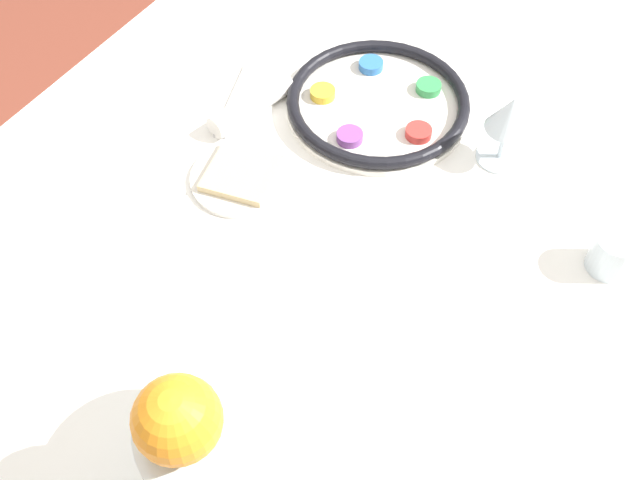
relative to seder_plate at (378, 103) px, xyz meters
The scene contains 10 objects.
ground_plane 0.75m from the seder_plate, 10.83° to the left, with size 8.00×8.00×0.00m, color brown.
dining_table 0.42m from the seder_plate, 10.83° to the left, with size 1.53×1.07×0.71m.
seder_plate is the anchor object (origin of this frame).
wine_glass 0.22m from the seder_plate, 90.76° to the left, with size 0.07×0.07×0.12m.
fruit_stand 0.63m from the seder_plate, 13.78° to the left, with size 0.19×0.19×0.13m.
orange_fruit 0.67m from the seder_plate, 10.69° to the left, with size 0.09×0.09×0.09m.
bread_plate 0.26m from the seder_plate, 22.89° to the right, with size 0.16×0.16×0.02m.
napkin_roll 0.20m from the seder_plate, 56.38° to the right, with size 0.16×0.07×0.04m.
cup_near 0.43m from the seder_plate, 75.22° to the left, with size 0.06×0.06×0.06m.
spoon 0.23m from the seder_plate, 63.47° to the right, with size 0.17×0.07×0.01m.
Camera 1 is at (0.63, 0.35, 1.55)m, focal length 42.00 mm.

